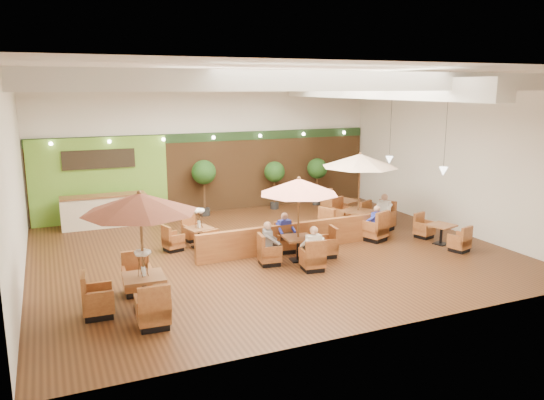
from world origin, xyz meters
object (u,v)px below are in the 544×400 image
table_0 (138,226)px  diner_3 (375,219)px  topiary_1 (274,174)px  table_1 (299,204)px  table_4 (441,235)px  diner_0 (313,244)px  table_2 (359,179)px  diner_4 (383,209)px  booth_divider (293,237)px  table_3 (193,235)px  topiary_2 (317,170)px  table_5 (345,210)px  topiary_0 (204,174)px  diner_2 (269,239)px  diner_1 (285,229)px  service_counter (104,211)px

table_0 → diner_3: size_ratio=3.75×
topiary_1 → table_1: bearing=-107.7°
table_4 → diner_0: (-5.00, -0.59, 0.45)m
table_2 → diner_3: (0.00, -1.04, -1.18)m
topiary_1 → diner_4: size_ratio=2.35×
booth_divider → table_2: 3.44m
table_3 → diner_4: table_3 is taller
table_0 → topiary_2: 12.18m
table_5 → diner_3: bearing=-122.9°
table_2 → topiary_0: bearing=110.7°
table_0 → diner_4: table_0 is taller
topiary_1 → diner_0: 7.76m
table_0 → diner_0: 5.06m
diner_0 → diner_3: bearing=31.3°
diner_0 → diner_2: diner_0 is taller
table_0 → table_4: size_ratio=1.19×
diner_1 → topiary_2: bearing=-129.1°
table_1 → diner_4: 4.79m
diner_1 → diner_4: diner_4 is taller
service_counter → table_1: table_1 is taller
table_4 → diner_1: diner_1 is taller
table_1 → topiary_2: size_ratio=1.24×
service_counter → table_5: bearing=-17.2°
diner_1 → booth_divider: bearing=-176.0°
diner_4 → topiary_1: bearing=1.2°
table_3 → diner_2: (1.61, -2.40, 0.33)m
table_0 → table_4: bearing=10.9°
table_3 → topiary_1: 6.27m
topiary_1 → diner_2: size_ratio=2.44×
table_3 → diner_3: bearing=-29.6°
diner_2 → diner_3: bearing=115.2°
topiary_2 → diner_3: topiary_2 is taller
topiary_0 → diner_2: topiary_0 is taller
table_2 → diner_4: 1.55m
table_4 → diner_3: size_ratio=3.16×
table_2 → topiary_2: table_2 is taller
table_5 → topiary_2: bearing=61.6°
table_1 → table_2: table_2 is taller
booth_divider → topiary_0: 5.84m
topiary_1 → diner_0: (-2.08, -7.44, -0.73)m
service_counter → topiary_0: (3.85, 0.20, 1.08)m
table_2 → table_4: 3.26m
topiary_2 → diner_1: bearing=-126.1°
diner_1 → diner_0: bearing=87.0°
table_5 → diner_2: (-4.70, -3.66, 0.39)m
topiary_1 → diner_1: (-2.08, -5.61, -0.74)m
table_0 → topiary_0: table_0 is taller
diner_2 → table_1: bearing=103.5°
table_0 → table_4: table_0 is taller
service_counter → diner_1: (4.80, -5.41, 0.17)m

